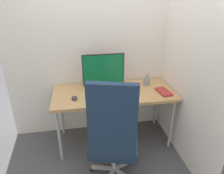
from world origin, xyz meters
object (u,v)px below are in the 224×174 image
object	(u,v)px
pen_holder	(147,81)
notebook	(164,92)
keyboard	(107,98)
office_chair	(113,136)
monitor	(103,71)
mouse	(74,98)

from	to	relation	value
pen_holder	notebook	xyz separation A→B (m)	(0.14, -0.26, -0.04)
keyboard	office_chair	bearing A→B (deg)	-92.43
monitor	notebook	world-z (taller)	monitor
office_chair	notebook	world-z (taller)	office_chair
keyboard	mouse	xyz separation A→B (m)	(-0.38, 0.05, 0.01)
office_chair	monitor	world-z (taller)	office_chair
office_chair	mouse	world-z (taller)	office_chair
keyboard	notebook	world-z (taller)	same
office_chair	monitor	distance (m)	0.88
mouse	pen_holder	world-z (taller)	pen_holder
keyboard	mouse	world-z (taller)	mouse
keyboard	pen_holder	world-z (taller)	pen_holder
mouse	pen_holder	bearing A→B (deg)	7.51
monitor	keyboard	bearing A→B (deg)	-88.33
monitor	notebook	xyz separation A→B (m)	(0.73, -0.21, -0.25)
keyboard	pen_holder	bearing A→B (deg)	27.20
mouse	notebook	size ratio (longest dim) A/B	0.37
monitor	notebook	bearing A→B (deg)	-16.27
mouse	pen_holder	xyz separation A→B (m)	(0.97, 0.25, 0.03)
mouse	notebook	xyz separation A→B (m)	(1.11, -0.01, -0.01)
monitor	keyboard	world-z (taller)	monitor
monitor	mouse	distance (m)	0.49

